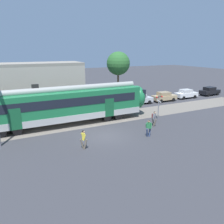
{
  "coord_description": "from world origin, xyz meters",
  "views": [
    {
      "loc": [
        -8.27,
        -18.01,
        8.04
      ],
      "look_at": [
        1.82,
        2.31,
        1.6
      ],
      "focal_mm": 35.0,
      "sensor_mm": 36.0,
      "label": 1
    }
  ],
  "objects_px": {
    "pedestrian_yellow": "(83,138)",
    "parked_car_tan": "(164,97)",
    "parked_car_black": "(210,91)",
    "crossing_signal": "(159,103)",
    "pedestrian_grey": "(154,117)",
    "parked_car_white": "(186,94)",
    "pedestrian_green": "(149,127)",
    "parked_car_silver": "(140,99)"
  },
  "relations": [
    {
      "from": "pedestrian_yellow",
      "to": "parked_car_tan",
      "type": "relative_size",
      "value": 0.41
    },
    {
      "from": "parked_car_black",
      "to": "crossing_signal",
      "type": "bearing_deg",
      "value": -156.94
    },
    {
      "from": "pedestrian_grey",
      "to": "parked_car_white",
      "type": "xyz_separation_m",
      "value": [
        13.81,
        9.28,
        -0.21
      ]
    },
    {
      "from": "parked_car_black",
      "to": "parked_car_white",
      "type": "bearing_deg",
      "value": -179.9
    },
    {
      "from": "parked_car_tan",
      "to": "parked_car_black",
      "type": "height_order",
      "value": "same"
    },
    {
      "from": "pedestrian_green",
      "to": "parked_car_silver",
      "type": "xyz_separation_m",
      "value": [
        6.59,
        11.51,
        -0.21
      ]
    },
    {
      "from": "pedestrian_yellow",
      "to": "pedestrian_green",
      "type": "relative_size",
      "value": 1.0
    },
    {
      "from": "pedestrian_green",
      "to": "crossing_signal",
      "type": "xyz_separation_m",
      "value": [
        4.24,
        3.98,
        1.02
      ]
    },
    {
      "from": "parked_car_silver",
      "to": "parked_car_black",
      "type": "bearing_deg",
      "value": 0.01
    },
    {
      "from": "pedestrian_yellow",
      "to": "parked_car_silver",
      "type": "height_order",
      "value": "pedestrian_yellow"
    },
    {
      "from": "pedestrian_yellow",
      "to": "parked_car_silver",
      "type": "relative_size",
      "value": 0.41
    },
    {
      "from": "pedestrian_green",
      "to": "pedestrian_grey",
      "type": "relative_size",
      "value": 1.0
    },
    {
      "from": "pedestrian_grey",
      "to": "crossing_signal",
      "type": "xyz_separation_m",
      "value": [
        1.94,
        1.76,
        1.02
      ]
    },
    {
      "from": "parked_car_silver",
      "to": "parked_car_tan",
      "type": "xyz_separation_m",
      "value": [
        4.61,
        -0.19,
        0.0
      ]
    },
    {
      "from": "parked_car_silver",
      "to": "parked_car_tan",
      "type": "distance_m",
      "value": 4.61
    },
    {
      "from": "pedestrian_grey",
      "to": "parked_car_white",
      "type": "distance_m",
      "value": 16.64
    },
    {
      "from": "pedestrian_green",
      "to": "parked_car_black",
      "type": "height_order",
      "value": "pedestrian_green"
    },
    {
      "from": "crossing_signal",
      "to": "parked_car_black",
      "type": "bearing_deg",
      "value": 23.06
    },
    {
      "from": "pedestrian_yellow",
      "to": "parked_car_tan",
      "type": "bearing_deg",
      "value": 32.23
    },
    {
      "from": "pedestrian_green",
      "to": "parked_car_black",
      "type": "relative_size",
      "value": 0.41
    },
    {
      "from": "parked_car_white",
      "to": "crossing_signal",
      "type": "bearing_deg",
      "value": -147.66
    },
    {
      "from": "pedestrian_yellow",
      "to": "parked_car_silver",
      "type": "distance_m",
      "value": 17.32
    },
    {
      "from": "pedestrian_green",
      "to": "parked_car_silver",
      "type": "distance_m",
      "value": 13.26
    },
    {
      "from": "pedestrian_grey",
      "to": "crossing_signal",
      "type": "relative_size",
      "value": 0.56
    },
    {
      "from": "pedestrian_green",
      "to": "parked_car_tan",
      "type": "height_order",
      "value": "pedestrian_green"
    },
    {
      "from": "parked_car_silver",
      "to": "parked_car_tan",
      "type": "relative_size",
      "value": 1.0
    },
    {
      "from": "parked_car_silver",
      "to": "pedestrian_yellow",
      "type": "bearing_deg",
      "value": -139.09
    },
    {
      "from": "pedestrian_green",
      "to": "pedestrian_grey",
      "type": "bearing_deg",
      "value": 43.95
    },
    {
      "from": "pedestrian_yellow",
      "to": "pedestrian_green",
      "type": "height_order",
      "value": "same"
    },
    {
      "from": "pedestrian_yellow",
      "to": "parked_car_black",
      "type": "xyz_separation_m",
      "value": [
        28.44,
        11.35,
        -0.18
      ]
    },
    {
      "from": "parked_car_silver",
      "to": "parked_car_white",
      "type": "bearing_deg",
      "value": -0.04
    },
    {
      "from": "pedestrian_green",
      "to": "pedestrian_yellow",
      "type": "bearing_deg",
      "value": 178.52
    },
    {
      "from": "parked_car_black",
      "to": "pedestrian_yellow",
      "type": "bearing_deg",
      "value": -158.25
    },
    {
      "from": "parked_car_tan",
      "to": "pedestrian_green",
      "type": "bearing_deg",
      "value": -134.66
    },
    {
      "from": "pedestrian_yellow",
      "to": "pedestrian_grey",
      "type": "height_order",
      "value": "same"
    },
    {
      "from": "pedestrian_green",
      "to": "crossing_signal",
      "type": "distance_m",
      "value": 5.91
    },
    {
      "from": "parked_car_silver",
      "to": "parked_car_black",
      "type": "height_order",
      "value": "same"
    },
    {
      "from": "parked_car_silver",
      "to": "parked_car_tan",
      "type": "height_order",
      "value": "same"
    },
    {
      "from": "pedestrian_grey",
      "to": "parked_car_white",
      "type": "height_order",
      "value": "pedestrian_grey"
    },
    {
      "from": "pedestrian_grey",
      "to": "pedestrian_green",
      "type": "bearing_deg",
      "value": -136.05
    },
    {
      "from": "parked_car_tan",
      "to": "parked_car_white",
      "type": "relative_size",
      "value": 0.99
    },
    {
      "from": "pedestrian_yellow",
      "to": "parked_car_black",
      "type": "height_order",
      "value": "pedestrian_yellow"
    }
  ]
}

